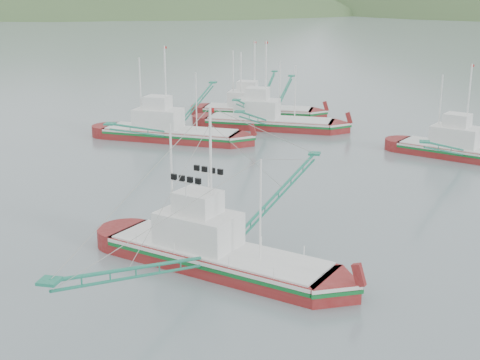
% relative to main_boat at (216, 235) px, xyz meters
% --- Properties ---
extents(ground, '(1200.00, 1200.00, 0.00)m').
position_rel_main_boat_xyz_m(ground, '(-0.26, 1.81, -2.08)').
color(ground, slate).
rests_on(ground, ground).
extents(main_boat, '(14.71, 25.00, 10.46)m').
position_rel_main_boat_xyz_m(main_boat, '(0.00, 0.00, 0.00)').
color(main_boat, maroon).
rests_on(main_boat, ground).
extents(bg_boat_left, '(15.13, 26.81, 10.87)m').
position_rel_main_boat_xyz_m(bg_boat_left, '(-13.28, 31.74, -0.55)').
color(bg_boat_left, maroon).
rests_on(bg_boat_left, ground).
extents(bg_boat_far, '(13.90, 25.19, 10.19)m').
position_rel_main_boat_xyz_m(bg_boat_far, '(-6.65, 47.15, -0.68)').
color(bg_boat_far, maroon).
rests_on(bg_boat_far, ground).
extents(bg_boat_right, '(13.72, 23.14, 9.84)m').
position_rel_main_boat_xyz_m(bg_boat_right, '(17.41, 30.15, -0.08)').
color(bg_boat_right, maroon).
rests_on(bg_boat_right, ground).
extents(bg_boat_extra, '(15.01, 26.88, 10.87)m').
position_rel_main_boat_xyz_m(bg_boat_extra, '(-3.92, 39.94, -0.58)').
color(bg_boat_extra, maroon).
rests_on(bg_boat_extra, ground).
extents(headland_left, '(448.00, 308.00, 210.00)m').
position_rel_main_boat_xyz_m(headland_left, '(-180.26, 361.81, -2.08)').
color(headland_left, '#3D5A2E').
rests_on(headland_left, ground).
extents(ridge_distant, '(960.00, 400.00, 240.00)m').
position_rel_main_boat_xyz_m(ridge_distant, '(29.74, 561.81, -2.08)').
color(ridge_distant, slate).
rests_on(ridge_distant, ground).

